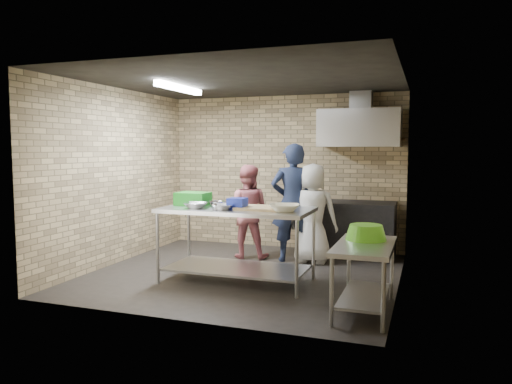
{
  "coord_description": "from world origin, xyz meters",
  "views": [
    {
      "loc": [
        2.42,
        -6.38,
        1.77
      ],
      "look_at": [
        0.1,
        0.2,
        1.15
      ],
      "focal_mm": 34.35,
      "sensor_mm": 36.0,
      "label": 1
    }
  ],
  "objects_px": {
    "blue_tub": "(237,204)",
    "woman_white": "(313,213)",
    "green_crate": "(193,199)",
    "prep_table": "(237,245)",
    "side_counter": "(364,278)",
    "green_basin": "(366,232)",
    "bottle_red": "(364,133)",
    "man_navy": "(292,203)",
    "stove": "(357,229)",
    "woman_pink": "(247,211)"
  },
  "relations": [
    {
      "from": "blue_tub",
      "to": "woman_white",
      "type": "height_order",
      "value": "woman_white"
    },
    {
      "from": "green_crate",
      "to": "woman_white",
      "type": "distance_m",
      "value": 1.93
    },
    {
      "from": "prep_table",
      "to": "side_counter",
      "type": "xyz_separation_m",
      "value": [
        1.75,
        -0.68,
        -0.12
      ]
    },
    {
      "from": "green_basin",
      "to": "green_crate",
      "type": "bearing_deg",
      "value": 167.22
    },
    {
      "from": "side_counter",
      "to": "bottle_red",
      "type": "bearing_deg",
      "value": 97.62
    },
    {
      "from": "man_navy",
      "to": "woman_white",
      "type": "distance_m",
      "value": 0.36
    },
    {
      "from": "bottle_red",
      "to": "woman_white",
      "type": "distance_m",
      "value": 1.68
    },
    {
      "from": "blue_tub",
      "to": "green_basin",
      "type": "height_order",
      "value": "blue_tub"
    },
    {
      "from": "green_crate",
      "to": "green_basin",
      "type": "xyz_separation_m",
      "value": [
        2.43,
        -0.55,
        -0.24
      ]
    },
    {
      "from": "blue_tub",
      "to": "man_navy",
      "type": "xyz_separation_m",
      "value": [
        0.33,
        1.51,
        -0.14
      ]
    },
    {
      "from": "stove",
      "to": "green_basin",
      "type": "bearing_deg",
      "value": -80.24
    },
    {
      "from": "green_crate",
      "to": "blue_tub",
      "type": "xyz_separation_m",
      "value": [
        0.75,
        -0.22,
        -0.02
      ]
    },
    {
      "from": "stove",
      "to": "side_counter",
      "type": "bearing_deg",
      "value": -80.71
    },
    {
      "from": "green_basin",
      "to": "woman_pink",
      "type": "relative_size",
      "value": 0.3
    },
    {
      "from": "green_crate",
      "to": "woman_pink",
      "type": "relative_size",
      "value": 0.29
    },
    {
      "from": "prep_table",
      "to": "stove",
      "type": "height_order",
      "value": "prep_table"
    },
    {
      "from": "green_basin",
      "to": "blue_tub",
      "type": "bearing_deg",
      "value": 168.84
    },
    {
      "from": "blue_tub",
      "to": "green_basin",
      "type": "xyz_separation_m",
      "value": [
        1.68,
        -0.33,
        -0.23
      ]
    },
    {
      "from": "blue_tub",
      "to": "woman_pink",
      "type": "height_order",
      "value": "woman_pink"
    },
    {
      "from": "blue_tub",
      "to": "woman_pink",
      "type": "bearing_deg",
      "value": 105.95
    },
    {
      "from": "prep_table",
      "to": "side_counter",
      "type": "height_order",
      "value": "prep_table"
    },
    {
      "from": "prep_table",
      "to": "woman_white",
      "type": "height_order",
      "value": "woman_white"
    },
    {
      "from": "green_crate",
      "to": "green_basin",
      "type": "distance_m",
      "value": 2.51
    },
    {
      "from": "green_basin",
      "to": "bottle_red",
      "type": "relative_size",
      "value": 2.56
    },
    {
      "from": "side_counter",
      "to": "stove",
      "type": "height_order",
      "value": "stove"
    },
    {
      "from": "prep_table",
      "to": "stove",
      "type": "distance_m",
      "value": 2.44
    },
    {
      "from": "side_counter",
      "to": "woman_white",
      "type": "xyz_separation_m",
      "value": [
        -1.05,
        2.09,
        0.4
      ]
    },
    {
      "from": "bottle_red",
      "to": "woman_white",
      "type": "xyz_separation_m",
      "value": [
        -0.65,
        -0.9,
        -1.26
      ]
    },
    {
      "from": "green_crate",
      "to": "man_navy",
      "type": "relative_size",
      "value": 0.24
    },
    {
      "from": "man_navy",
      "to": "green_basin",
      "type": "bearing_deg",
      "value": 103.63
    },
    {
      "from": "green_crate",
      "to": "man_navy",
      "type": "xyz_separation_m",
      "value": [
        1.08,
        1.29,
        -0.15
      ]
    },
    {
      "from": "green_crate",
      "to": "side_counter",
      "type": "bearing_deg",
      "value": -18.1
    },
    {
      "from": "green_crate",
      "to": "blue_tub",
      "type": "bearing_deg",
      "value": -16.35
    },
    {
      "from": "woman_white",
      "to": "blue_tub",
      "type": "bearing_deg",
      "value": 67.09
    },
    {
      "from": "blue_tub",
      "to": "green_basin",
      "type": "relative_size",
      "value": 0.48
    },
    {
      "from": "bottle_red",
      "to": "man_navy",
      "type": "bearing_deg",
      "value": -137.25
    },
    {
      "from": "prep_table",
      "to": "green_crate",
      "type": "height_order",
      "value": "green_crate"
    },
    {
      "from": "prep_table",
      "to": "woman_pink",
      "type": "relative_size",
      "value": 1.31
    },
    {
      "from": "green_basin",
      "to": "woman_white",
      "type": "bearing_deg",
      "value": 119.11
    },
    {
      "from": "blue_tub",
      "to": "woman_white",
      "type": "relative_size",
      "value": 0.14
    },
    {
      "from": "stove",
      "to": "green_basin",
      "type": "height_order",
      "value": "green_basin"
    },
    {
      "from": "green_basin",
      "to": "prep_table",
      "type": "bearing_deg",
      "value": 166.0
    },
    {
      "from": "woman_pink",
      "to": "woman_white",
      "type": "distance_m",
      "value": 1.09
    },
    {
      "from": "stove",
      "to": "green_crate",
      "type": "xyz_separation_m",
      "value": [
        -2.0,
        -1.95,
        0.63
      ]
    },
    {
      "from": "stove",
      "to": "green_basin",
      "type": "distance_m",
      "value": 2.57
    },
    {
      "from": "woman_pink",
      "to": "woman_white",
      "type": "relative_size",
      "value": 0.98
    },
    {
      "from": "stove",
      "to": "prep_table",
      "type": "bearing_deg",
      "value": -122.22
    },
    {
      "from": "bottle_red",
      "to": "green_basin",
      "type": "bearing_deg",
      "value": -82.1
    },
    {
      "from": "prep_table",
      "to": "stove",
      "type": "bearing_deg",
      "value": 57.78
    },
    {
      "from": "blue_tub",
      "to": "side_counter",
      "type": "bearing_deg",
      "value": -18.87
    }
  ]
}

